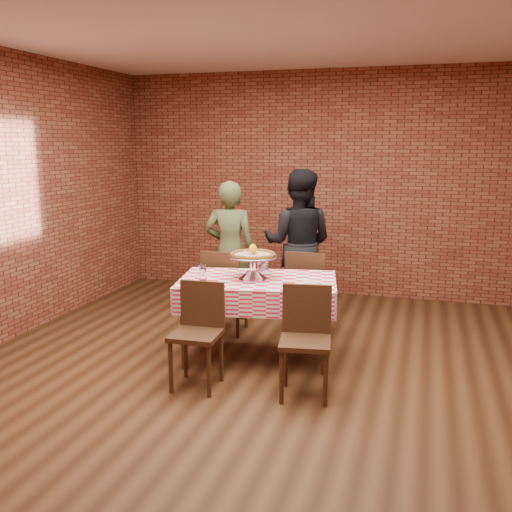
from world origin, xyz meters
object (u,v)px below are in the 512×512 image
object	(u,v)px
chair_far_right	(309,291)
diner_olive	(230,250)
pizza_stand	(253,267)
chair_near_right	(305,344)
chair_near_left	(196,337)
condiment_caddy	(264,263)
chair_far_left	(225,291)
table	(258,319)
water_glass_right	(202,269)
pizza	(253,255)
diner_black	(298,244)
water_glass_left	(203,274)

from	to	relation	value
chair_far_right	diner_olive	distance (m)	1.06
pizza_stand	chair_near_right	world-z (taller)	pizza_stand
diner_olive	chair_far_right	bearing A→B (deg)	154.64
chair_near_left	chair_far_right	distance (m)	1.74
condiment_caddy	chair_far_left	size ratio (longest dim) A/B	0.17
pizza_stand	chair_far_left	world-z (taller)	pizza_stand
table	pizza_stand	world-z (taller)	pizza_stand
table	chair_far_right	distance (m)	0.91
water_glass_right	diner_olive	size ratio (longest dim) A/B	0.07
table	pizza	size ratio (longest dim) A/B	3.36
table	diner_black	bearing A→B (deg)	87.73
condiment_caddy	chair_far_left	bearing A→B (deg)	151.75
chair_near_right	water_glass_left	bearing A→B (deg)	145.71
table	pizza	xyz separation A→B (m)	(-0.05, 0.01, 0.60)
condiment_caddy	diner_olive	bearing A→B (deg)	130.21
pizza_stand	water_glass_left	distance (m)	0.46
pizza	chair_far_left	size ratio (longest dim) A/B	0.46
chair_near_right	chair_far_left	bearing A→B (deg)	122.17
pizza	chair_near_right	distance (m)	1.09
table	condiment_caddy	distance (m)	0.57
chair_near_left	condiment_caddy	bearing A→B (deg)	74.40
water_glass_right	chair_near_left	size ratio (longest dim) A/B	0.12
chair_near_left	pizza	bearing A→B (deg)	70.25
chair_near_right	diner_olive	distance (m)	2.23
water_glass_left	diner_black	world-z (taller)	diner_black
diner_olive	water_glass_right	bearing A→B (deg)	85.67
table	diner_olive	world-z (taller)	diner_olive
chair_near_left	chair_near_right	bearing A→B (deg)	2.98
diner_olive	diner_black	xyz separation A→B (m)	(0.72, 0.31, 0.06)
chair_near_left	chair_far_left	bearing A→B (deg)	97.56
chair_near_right	pizza	bearing A→B (deg)	123.96
water_glass_left	condiment_caddy	bearing A→B (deg)	50.24
water_glass_left	chair_near_right	xyz separation A→B (m)	(1.06, -0.51, -0.37)
diner_black	pizza	bearing A→B (deg)	83.91
chair_far_left	diner_black	world-z (taller)	diner_black
table	water_glass_right	xyz separation A→B (m)	(-0.55, 0.01, 0.44)
chair_far_right	diner_black	world-z (taller)	diner_black
condiment_caddy	chair_far_left	xyz separation A→B (m)	(-0.51, 0.29, -0.39)
water_glass_left	pizza_stand	bearing A→B (deg)	24.69
table	chair_far_left	bearing A→B (deg)	131.07
table	chair_near_right	distance (m)	0.91
pizza_stand	chair_far_right	world-z (taller)	pizza_stand
water_glass_left	diner_black	distance (m)	1.69
chair_near_right	diner_olive	world-z (taller)	diner_olive
diner_olive	pizza_stand	bearing A→B (deg)	108.69
chair_far_right	diner_black	size ratio (longest dim) A/B	0.53
pizza	diner_olive	size ratio (longest dim) A/B	0.27
table	pizza	distance (m)	0.60
condiment_caddy	diner_olive	world-z (taller)	diner_olive
water_glass_right	condiment_caddy	world-z (taller)	condiment_caddy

